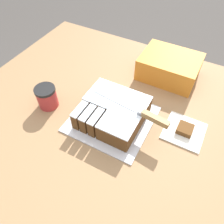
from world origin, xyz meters
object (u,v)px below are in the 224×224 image
Objects in this scene: cake at (113,112)px; coffee_cup at (47,97)px; cake_board at (112,119)px; storage_box at (169,67)px; brownie at (185,129)px; knife at (145,114)px.

cake is 2.53× the size of coffee_cup.
cake_board is 1.18× the size of storage_box.
coffee_cup reaches higher than brownie.
cake is at bearing -164.78° from brownie.
knife is at bearing 4.89° from cake_board.
brownie is (0.15, 0.07, -0.08)m from knife.
cake is 0.29m from brownie.
coffee_cup is 0.58m from storage_box.
knife reaches higher than brownie.
brownie is at bearing 13.83° from coffee_cup.
cake is 0.91× the size of storage_box.
cake is at bearing 44.12° from cake_board.
cake_board is 0.04m from cake.
brownie is (0.56, 0.14, -0.03)m from coffee_cup.
cake_board is 0.29m from brownie.
cake_board is 3.27× the size of coffee_cup.
storage_box reaches higher than cake.
knife is 1.25× the size of storage_box.
brownie is at bearing 15.75° from cake_board.
storage_box is (0.11, 0.37, 0.05)m from cake_board.
knife is (0.13, 0.01, 0.05)m from cake.
cake_board is 1.29× the size of cake.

